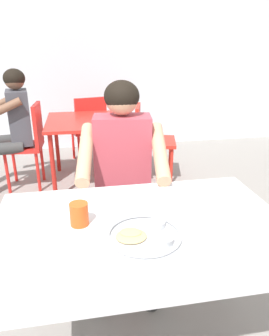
{
  "coord_description": "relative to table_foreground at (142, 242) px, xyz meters",
  "views": [
    {
      "loc": [
        -0.24,
        -1.07,
        1.43
      ],
      "look_at": [
        -0.0,
        0.24,
        0.91
      ],
      "focal_mm": 33.53,
      "sensor_mm": 36.0,
      "label": 1
    }
  ],
  "objects": [
    {
      "name": "table_background_red",
      "position": [
        -0.11,
        2.22,
        -0.05
      ],
      "size": [
        0.89,
        0.91,
        0.71
      ],
      "color": "red",
      "rests_on": "ground"
    },
    {
      "name": "table_foreground",
      "position": [
        0.0,
        0.0,
        0.0
      ],
      "size": [
        1.19,
        0.79,
        0.76
      ],
      "color": "silver",
      "rests_on": "ground"
    },
    {
      "name": "back_wall",
      "position": [
        0.02,
        3.61,
        1.02
      ],
      "size": [
        12.0,
        0.12,
        3.4
      ],
      "primitive_type": "cube",
      "color": "silver",
      "rests_on": "ground"
    },
    {
      "name": "drinking_cup",
      "position": [
        -0.25,
        0.05,
        0.13
      ],
      "size": [
        0.07,
        0.07,
        0.09
      ],
      "color": "#D84C19",
      "rests_on": "table_foreground"
    },
    {
      "name": "patron_background",
      "position": [
        -0.9,
        2.21,
        0.05
      ],
      "size": [
        0.6,
        0.55,
        1.23
      ],
      "color": "#383838",
      "rests_on": "ground"
    },
    {
      "name": "diner_foreground",
      "position": [
        0.02,
        0.66,
        0.06
      ],
      "size": [
        0.54,
        0.59,
        1.25
      ],
      "color": "#3B3B3B",
      "rests_on": "ground"
    },
    {
      "name": "chair_red_far",
      "position": [
        -0.09,
        2.85,
        -0.19
      ],
      "size": [
        0.5,
        0.48,
        0.85
      ],
      "color": "red",
      "rests_on": "ground"
    },
    {
      "name": "thali_tray",
      "position": [
        -0.01,
        -0.08,
        0.09
      ],
      "size": [
        0.28,
        0.28,
        0.03
      ],
      "color": "#B7BABF",
      "rests_on": "table_foreground"
    },
    {
      "name": "chair_red_left",
      "position": [
        -0.73,
        2.22,
        -0.17
      ],
      "size": [
        0.41,
        0.4,
        0.89
      ],
      "color": "red",
      "rests_on": "ground"
    },
    {
      "name": "chair_foreground",
      "position": [
        0.04,
        0.87,
        -0.18
      ],
      "size": [
        0.46,
        0.46,
        0.87
      ],
      "color": "silver",
      "rests_on": "ground"
    },
    {
      "name": "chair_red_right",
      "position": [
        0.53,
        2.21,
        -0.19
      ],
      "size": [
        0.52,
        0.53,
        0.84
      ],
      "color": "red",
      "rests_on": "ground"
    }
  ]
}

